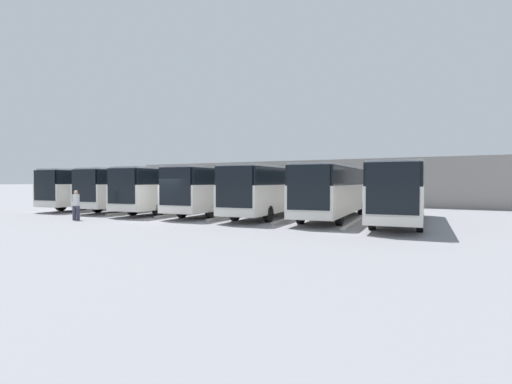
{
  "coord_description": "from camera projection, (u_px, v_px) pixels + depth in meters",
  "views": [
    {
      "loc": [
        -16.6,
        17.67,
        2.37
      ],
      "look_at": [
        -2.67,
        -6.1,
        1.62
      ],
      "focal_mm": 28.0,
      "sensor_mm": 36.0,
      "label": 1
    }
  ],
  "objects": [
    {
      "name": "station_building",
      "position": [
        324.0,
        182.0,
        46.23
      ],
      "size": [
        44.47,
        14.94,
        4.51
      ],
      "color": "gray",
      "rests_on": "ground_plane"
    },
    {
      "name": "bus_3",
      "position": [
        223.0,
        188.0,
        28.82
      ],
      "size": [
        3.99,
        12.46,
        3.3
      ],
      "rotation": [
        0.0,
        0.0,
        0.13
      ],
      "color": "silver",
      "rests_on": "ground_plane"
    },
    {
      "name": "curb_divider_3",
      "position": [
        185.0,
        213.0,
        28.34
      ],
      "size": [
        1.11,
        6.79,
        0.15
      ],
      "primitive_type": "cube",
      "rotation": [
        0.0,
        0.0,
        0.13
      ],
      "color": "#9E9E99",
      "rests_on": "ground_plane"
    },
    {
      "name": "curb_divider_2",
      "position": [
        233.0,
        216.0,
        26.3
      ],
      "size": [
        1.11,
        6.79,
        0.15
      ],
      "primitive_type": "cube",
      "rotation": [
        0.0,
        0.0,
        0.13
      ],
      "color": "#9E9E99",
      "rests_on": "ground_plane"
    },
    {
      "name": "bus_1",
      "position": [
        334.0,
        189.0,
        25.04
      ],
      "size": [
        3.99,
        12.46,
        3.3
      ],
      "rotation": [
        0.0,
        0.0,
        0.13
      ],
      "color": "silver",
      "rests_on": "ground_plane"
    },
    {
      "name": "curb_divider_4",
      "position": [
        140.0,
        212.0,
        30.09
      ],
      "size": [
        1.11,
        6.79,
        0.15
      ],
      "primitive_type": "cube",
      "rotation": [
        0.0,
        0.0,
        0.13
      ],
      "color": "#9E9E99",
      "rests_on": "ground_plane"
    },
    {
      "name": "curb_divider_1",
      "position": [
        292.0,
        218.0,
        24.56
      ],
      "size": [
        1.11,
        6.79,
        0.15
      ],
      "primitive_type": "cube",
      "rotation": [
        0.0,
        0.0,
        0.13
      ],
      "color": "#9E9E99",
      "rests_on": "ground_plane"
    },
    {
      "name": "pedestrian",
      "position": [
        76.0,
        204.0,
        24.16
      ],
      "size": [
        0.56,
        0.56,
        1.81
      ],
      "rotation": [
        0.0,
        0.0,
        0.68
      ],
      "color": "#38384C",
      "rests_on": "ground_plane"
    },
    {
      "name": "bus_6",
      "position": [
        106.0,
        187.0,
        34.77
      ],
      "size": [
        3.99,
        12.46,
        3.3
      ],
      "rotation": [
        0.0,
        0.0,
        0.13
      ],
      "color": "silver",
      "rests_on": "ground_plane"
    },
    {
      "name": "bus_2",
      "position": [
        274.0,
        189.0,
        26.78
      ],
      "size": [
        3.99,
        12.46,
        3.3
      ],
      "rotation": [
        0.0,
        0.0,
        0.13
      ],
      "color": "silver",
      "rests_on": "ground_plane"
    },
    {
      "name": "curb_divider_0",
      "position": [
        355.0,
        223.0,
        21.9
      ],
      "size": [
        1.11,
        6.79,
        0.15
      ],
      "primitive_type": "cube",
      "rotation": [
        0.0,
        0.0,
        0.13
      ],
      "color": "#9E9E99",
      "rests_on": "ground_plane"
    },
    {
      "name": "ground_plane",
      "position": [
        165.0,
        221.0,
        23.7
      ],
      "size": [
        600.0,
        600.0,
        0.0
      ],
      "primitive_type": "plane",
      "color": "gray"
    },
    {
      "name": "bus_5",
      "position": [
        142.0,
        188.0,
        32.93
      ],
      "size": [
        3.99,
        12.46,
        3.3
      ],
      "rotation": [
        0.0,
        0.0,
        0.13
      ],
      "color": "silver",
      "rests_on": "ground_plane"
    },
    {
      "name": "bus_0",
      "position": [
        400.0,
        190.0,
        22.38
      ],
      "size": [
        3.99,
        12.46,
        3.3
      ],
      "rotation": [
        0.0,
        0.0,
        0.13
      ],
      "color": "silver",
      "rests_on": "ground_plane"
    },
    {
      "name": "bus_4",
      "position": [
        177.0,
        188.0,
        30.57
      ],
      "size": [
        3.99,
        12.46,
        3.3
      ],
      "rotation": [
        0.0,
        0.0,
        0.13
      ],
      "color": "silver",
      "rests_on": "ground_plane"
    },
    {
      "name": "curb_divider_5",
      "position": [
        107.0,
        209.0,
        32.45
      ],
      "size": [
        1.11,
        6.79,
        0.15
      ],
      "primitive_type": "cube",
      "rotation": [
        0.0,
        0.0,
        0.13
      ],
      "color": "#9E9E99",
      "rests_on": "ground_plane"
    }
  ]
}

